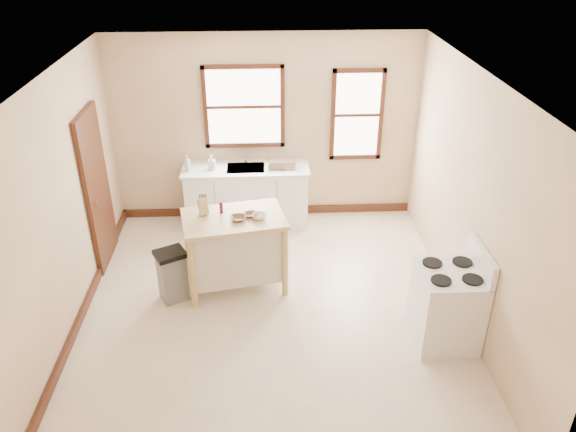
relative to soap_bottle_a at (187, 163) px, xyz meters
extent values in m
plane|color=beige|center=(1.13, -2.13, -1.04)|extent=(5.00, 5.00, 0.00)
plane|color=white|center=(1.13, -2.13, 1.76)|extent=(5.00, 5.00, 0.00)
cube|color=beige|center=(1.13, 0.37, 0.36)|extent=(4.50, 0.04, 2.80)
cube|color=beige|center=(-1.12, -2.13, 0.36)|extent=(0.04, 5.00, 2.80)
cube|color=beige|center=(3.38, -2.13, 0.36)|extent=(0.04, 5.00, 2.80)
cube|color=#3A1D0F|center=(-1.08, -0.83, 0.01)|extent=(0.06, 0.90, 2.10)
cube|color=#3A1D0F|center=(1.13, 0.34, -0.98)|extent=(4.50, 0.04, 0.12)
cube|color=#3A1D0F|center=(-1.09, -2.13, -0.98)|extent=(0.04, 5.00, 0.12)
cylinder|color=silver|center=(0.83, 0.25, -0.01)|extent=(0.03, 0.03, 0.22)
imported|color=#B2B2B2|center=(0.00, 0.00, 0.00)|extent=(0.10, 0.10, 0.24)
imported|color=#B2B2B2|center=(0.35, 0.05, -0.01)|extent=(0.11, 0.11, 0.21)
cylinder|color=#471D13|center=(0.56, -1.46, 0.03)|extent=(0.05, 0.05, 0.15)
imported|color=brown|center=(0.77, -1.65, -0.02)|extent=(0.19, 0.19, 0.05)
imported|color=brown|center=(0.92, -1.56, -0.02)|extent=(0.19, 0.19, 0.04)
imported|color=white|center=(1.02, -1.62, -0.01)|extent=(0.24, 0.24, 0.06)
camera|label=1|loc=(1.07, -7.51, 3.20)|focal=35.00mm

